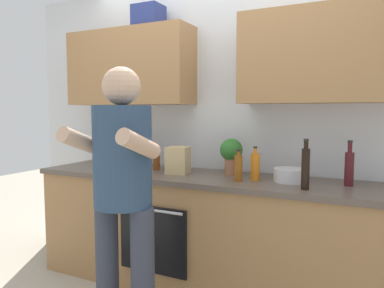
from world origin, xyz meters
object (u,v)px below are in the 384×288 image
bottle_wine (349,167)px  bottle_vinegar (157,160)px  bottle_hotsauce (116,157)px  bottle_water (118,161)px  grocery_bag_bread (178,160)px  cup_tea (111,164)px  bottle_soda (106,154)px  knife_block (132,155)px  potted_herb (231,153)px  bottle_juice (255,166)px  bottle_syrup (238,168)px  person_standing (122,184)px  mixing_bowl (290,175)px  bottle_soy (305,167)px

bottle_wine → bottle_vinegar: size_ratio=1.42×
bottle_hotsauce → bottle_vinegar: bearing=2.9°
bottle_wine → bottle_vinegar: (-1.50, 0.01, -0.04)m
bottle_water → grocery_bag_bread: bearing=15.6°
cup_tea → grocery_bag_bread: (0.59, 0.10, 0.06)m
bottle_soda → bottle_wine: (2.00, 0.03, 0.02)m
knife_block → potted_herb: 0.92m
bottle_juice → grocery_bag_bread: (-0.63, 0.00, 0.01)m
bottle_syrup → bottle_vinegar: (-0.79, 0.18, -0.01)m
bottle_hotsauce → grocery_bag_bread: bottle_hotsauce is taller
cup_tea → person_standing: bearing=-47.2°
bottle_soda → bottle_juice: bottle_soda is taller
bottle_hotsauce → cup_tea: bearing=-66.5°
bottle_soda → bottle_hotsauce: size_ratio=1.14×
bottle_syrup → mixing_bowl: 0.36m
bottle_soy → potted_herb: bearing=154.1°
potted_herb → bottle_syrup: bearing=-58.7°
bottle_syrup → bottle_vinegar: size_ratio=1.06×
bottle_juice → mixing_bowl: bottle_juice is taller
bottle_soda → bottle_water: bearing=-33.7°
potted_herb → grocery_bag_bread: size_ratio=1.32×
bottle_wine → bottle_soy: 0.34m
knife_block → grocery_bag_bread: (0.52, -0.10, -0.00)m
bottle_soy → bottle_vinegar: bearing=168.6°
bottle_juice → grocery_bag_bread: size_ratio=1.14×
bottle_hotsauce → cup_tea: 0.19m
bottle_vinegar → knife_block: bearing=177.1°
bottle_water → bottle_hotsauce: size_ratio=1.03×
bottle_syrup → cup_tea: bottle_syrup is taller
bottle_soda → knife_block: knife_block is taller
bottle_hotsauce → grocery_bag_bread: size_ratio=1.03×
bottle_soda → bottle_syrup: size_ratio=1.11×
potted_herb → grocery_bag_bread: potted_herb is taller
bottle_hotsauce → bottle_water: bearing=-49.2°
person_standing → grocery_bag_bread: size_ratio=7.69×
bottle_juice → mixing_bowl: bearing=13.0°
cup_tea → knife_block: size_ratio=0.37×
person_standing → bottle_hotsauce: bearing=129.7°
bottle_hotsauce → bottle_juice: size_ratio=0.91×
person_standing → bottle_soy: 1.14m
bottle_water → cup_tea: size_ratio=2.27×
grocery_bag_bread → cup_tea: bearing=-170.1°
person_standing → bottle_syrup: bearing=57.2°
bottle_syrup → grocery_bag_bread: size_ratio=1.06×
bottle_water → bottle_soy: bearing=-1.1°
bottle_soda → bottle_vinegar: (0.51, 0.04, -0.02)m
bottle_soy → grocery_bag_bread: size_ratio=1.50×
bottle_soy → bottle_hotsauce: (-1.66, 0.23, -0.06)m
bottle_hotsauce → grocery_bag_bread: (0.66, -0.07, 0.02)m
grocery_bag_bread → bottle_hotsauce: bearing=174.3°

